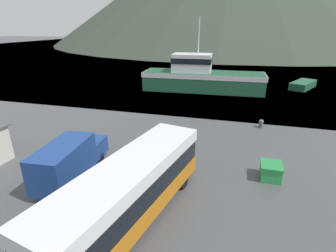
# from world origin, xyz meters

# --- Properties ---
(water_surface) EXTENTS (240.00, 240.00, 0.00)m
(water_surface) POSITION_xyz_m (0.00, 143.73, 0.00)
(water_surface) COLOR #475B6B
(water_surface) RESTS_ON ground
(tour_bus) EXTENTS (4.58, 10.86, 3.16)m
(tour_bus) POSITION_xyz_m (0.31, 7.90, 1.79)
(tour_bus) COLOR #B26614
(tour_bus) RESTS_ON ground
(delivery_van) EXTENTS (2.47, 6.45, 2.52)m
(delivery_van) POSITION_xyz_m (-4.81, 10.46, 1.32)
(delivery_van) COLOR navy
(delivery_van) RESTS_ON ground
(fishing_boat) EXTENTS (17.44, 5.66, 10.19)m
(fishing_boat) POSITION_xyz_m (-0.68, 36.37, 1.99)
(fishing_boat) COLOR #1E5138
(fishing_boat) RESTS_ON water_surface
(storage_bin) EXTENTS (1.29, 1.49, 1.03)m
(storage_bin) POSITION_xyz_m (7.18, 13.66, 0.52)
(storage_bin) COLOR green
(storage_bin) RESTS_ON ground
(small_boat) EXTENTS (4.67, 6.12, 1.06)m
(small_boat) POSITION_xyz_m (14.15, 41.76, 0.53)
(small_boat) COLOR #1E5138
(small_boat) RESTS_ON water_surface
(mooring_bollard) EXTENTS (0.45, 0.45, 0.81)m
(mooring_bollard) POSITION_xyz_m (7.10, 22.73, 0.43)
(mooring_bollard) COLOR #4C4C51
(mooring_bollard) RESTS_ON ground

